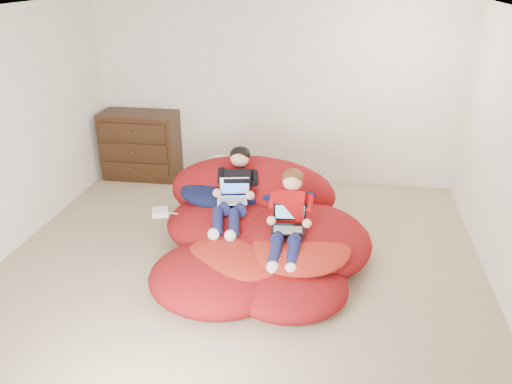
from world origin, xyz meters
name	(u,v)px	position (x,y,z in m)	size (l,w,h in m)	color
room_shell	(238,252)	(0.00, 0.00, 0.22)	(5.10, 5.10, 2.77)	tan
dresser	(141,145)	(-1.88, 2.22, 0.48)	(1.08, 0.61, 0.96)	#321D0E
beanbag_pile	(258,231)	(0.15, 0.39, 0.26)	(2.38, 2.46, 0.92)	maroon
cream_pillow	(222,165)	(-0.46, 1.30, 0.62)	(0.41, 0.26, 0.26)	white
older_boy	(235,187)	(-0.15, 0.60, 0.66)	(0.37, 1.11, 0.66)	black
younger_boy	(289,214)	(0.50, 0.13, 0.63)	(0.31, 0.96, 0.70)	red
laptop_white	(233,194)	(-0.15, 0.51, 0.62)	(0.35, 0.35, 0.23)	silver
laptop_black	(289,222)	(0.50, 0.09, 0.56)	(0.35, 0.34, 0.23)	black
power_adapter	(160,212)	(-0.92, 0.33, 0.42)	(0.17, 0.17, 0.06)	silver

